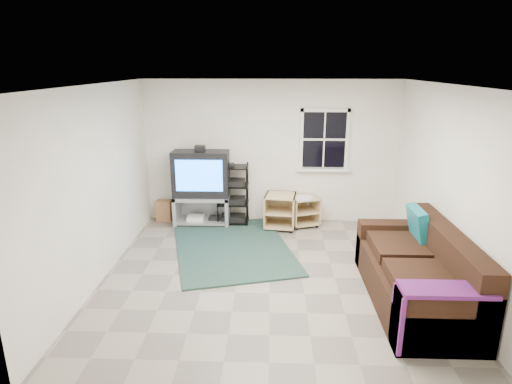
{
  "coord_description": "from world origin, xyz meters",
  "views": [
    {
      "loc": [
        0.0,
        -5.38,
        2.84
      ],
      "look_at": [
        -0.21,
        0.4,
        1.11
      ],
      "focal_mm": 30.0,
      "sensor_mm": 36.0,
      "label": 1
    }
  ],
  "objects_px": {
    "sofa": "(418,275)",
    "tv_unit": "(201,182)",
    "av_rack": "(233,198)",
    "side_table_left": "(281,210)",
    "side_table_right": "(303,208)"
  },
  "relations": [
    {
      "from": "sofa",
      "to": "tv_unit",
      "type": "bearing_deg",
      "value": 139.74
    },
    {
      "from": "tv_unit",
      "to": "sofa",
      "type": "xyz_separation_m",
      "value": [
        3.07,
        -2.6,
        -0.45
      ]
    },
    {
      "from": "av_rack",
      "to": "side_table_left",
      "type": "height_order",
      "value": "av_rack"
    },
    {
      "from": "side_table_left",
      "to": "side_table_right",
      "type": "distance_m",
      "value": 0.43
    },
    {
      "from": "side_table_left",
      "to": "side_table_right",
      "type": "height_order",
      "value": "side_table_left"
    },
    {
      "from": "side_table_right",
      "to": "sofa",
      "type": "relative_size",
      "value": 0.28
    },
    {
      "from": "side_table_left",
      "to": "sofa",
      "type": "distance_m",
      "value": 2.98
    },
    {
      "from": "tv_unit",
      "to": "side_table_right",
      "type": "distance_m",
      "value": 1.91
    },
    {
      "from": "tv_unit",
      "to": "side_table_right",
      "type": "height_order",
      "value": "tv_unit"
    },
    {
      "from": "tv_unit",
      "to": "sofa",
      "type": "height_order",
      "value": "tv_unit"
    },
    {
      "from": "sofa",
      "to": "side_table_right",
      "type": "bearing_deg",
      "value": 115.12
    },
    {
      "from": "av_rack",
      "to": "side_table_right",
      "type": "relative_size",
      "value": 1.81
    },
    {
      "from": "av_rack",
      "to": "tv_unit",
      "type": "bearing_deg",
      "value": -175.22
    },
    {
      "from": "side_table_left",
      "to": "sofa",
      "type": "height_order",
      "value": "sofa"
    },
    {
      "from": "av_rack",
      "to": "side_table_left",
      "type": "relative_size",
      "value": 1.81
    }
  ]
}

